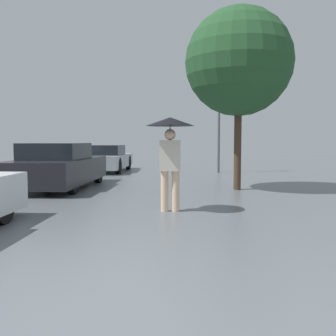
# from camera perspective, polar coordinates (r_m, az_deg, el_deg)

# --- Properties ---
(ground_plane) EXTENTS (60.00, 60.00, 0.00)m
(ground_plane) POSITION_cam_1_polar(r_m,az_deg,el_deg) (3.31, -6.69, -20.26)
(ground_plane) COLOR #565B60
(pedestrian) EXTENTS (0.93, 0.93, 1.81)m
(pedestrian) POSITION_cam_1_polar(r_m,az_deg,el_deg) (7.17, 0.32, 4.29)
(pedestrian) COLOR beige
(pedestrian) RESTS_ON ground_plane
(parked_car_middle) EXTENTS (1.84, 4.29, 1.30)m
(parked_car_middle) POSITION_cam_1_polar(r_m,az_deg,el_deg) (11.33, -16.36, 0.17)
(parked_car_middle) COLOR black
(parked_car_middle) RESTS_ON ground_plane
(parked_car_farthest) EXTENTS (1.69, 4.12, 1.17)m
(parked_car_farthest) POSITION_cam_1_polar(r_m,az_deg,el_deg) (16.87, -9.33, 1.39)
(parked_car_farthest) COLOR #9EA3A8
(parked_car_farthest) RESTS_ON ground_plane
(tree) EXTENTS (2.94, 2.94, 4.99)m
(tree) POSITION_cam_1_polar(r_m,az_deg,el_deg) (10.79, 10.73, 15.54)
(tree) COLOR #473323
(tree) RESTS_ON ground_plane
(street_lamp) EXTENTS (0.39, 0.39, 5.08)m
(street_lamp) POSITION_cam_1_polar(r_m,az_deg,el_deg) (16.30, 7.81, 12.53)
(street_lamp) COLOR #515456
(street_lamp) RESTS_ON ground_plane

